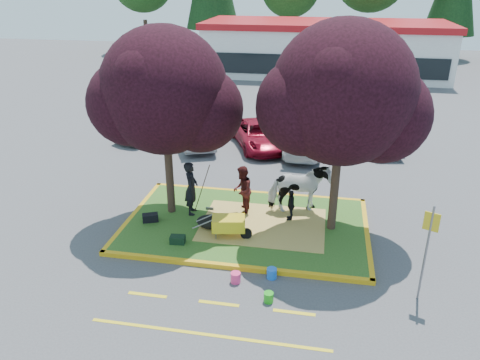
% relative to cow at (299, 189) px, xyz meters
% --- Properties ---
extents(ground, '(90.00, 90.00, 0.00)m').
position_rel_cow_xyz_m(ground, '(-1.70, -1.18, -1.05)').
color(ground, '#424244').
rests_on(ground, ground).
extents(median_island, '(8.00, 5.00, 0.15)m').
position_rel_cow_xyz_m(median_island, '(-1.70, -1.18, -0.98)').
color(median_island, '#28541A').
rests_on(median_island, ground).
extents(curb_near, '(8.30, 0.16, 0.15)m').
position_rel_cow_xyz_m(curb_near, '(-1.70, -3.76, -0.98)').
color(curb_near, gold).
rests_on(curb_near, ground).
extents(curb_far, '(8.30, 0.16, 0.15)m').
position_rel_cow_xyz_m(curb_far, '(-1.70, 1.40, -0.98)').
color(curb_far, gold).
rests_on(curb_far, ground).
extents(curb_left, '(0.16, 5.30, 0.15)m').
position_rel_cow_xyz_m(curb_left, '(-5.78, -1.18, -0.98)').
color(curb_left, gold).
rests_on(curb_left, ground).
extents(curb_right, '(0.16, 5.30, 0.15)m').
position_rel_cow_xyz_m(curb_right, '(2.38, -1.18, -0.98)').
color(curb_right, gold).
rests_on(curb_right, ground).
extents(straw_bedding, '(4.20, 3.00, 0.01)m').
position_rel_cow_xyz_m(straw_bedding, '(-1.10, -1.18, -0.90)').
color(straw_bedding, tan).
rests_on(straw_bedding, median_island).
extents(tree_purple_left, '(5.06, 4.20, 6.51)m').
position_rel_cow_xyz_m(tree_purple_left, '(-4.48, -0.80, 3.31)').
color(tree_purple_left, black).
rests_on(tree_purple_left, median_island).
extents(tree_purple_right, '(5.30, 4.40, 6.82)m').
position_rel_cow_xyz_m(tree_purple_right, '(1.22, -1.00, 3.51)').
color(tree_purple_right, black).
rests_on(tree_purple_right, median_island).
extents(fire_lane_stripe_a, '(1.10, 0.12, 0.01)m').
position_rel_cow_xyz_m(fire_lane_stripe_a, '(-3.70, -5.38, -1.05)').
color(fire_lane_stripe_a, yellow).
rests_on(fire_lane_stripe_a, ground).
extents(fire_lane_stripe_b, '(1.10, 0.12, 0.01)m').
position_rel_cow_xyz_m(fire_lane_stripe_b, '(-1.70, -5.38, -1.05)').
color(fire_lane_stripe_b, yellow).
rests_on(fire_lane_stripe_b, ground).
extents(fire_lane_stripe_c, '(1.10, 0.12, 0.01)m').
position_rel_cow_xyz_m(fire_lane_stripe_c, '(0.30, -5.38, -1.05)').
color(fire_lane_stripe_c, yellow).
rests_on(fire_lane_stripe_c, ground).
extents(fire_lane_long, '(6.00, 0.10, 0.01)m').
position_rel_cow_xyz_m(fire_lane_long, '(-1.70, -6.58, -1.05)').
color(fire_lane_long, yellow).
rests_on(fire_lane_long, ground).
extents(retail_building, '(20.40, 8.40, 4.40)m').
position_rel_cow_xyz_m(retail_building, '(0.30, 26.81, 1.20)').
color(retail_building, silver).
rests_on(retail_building, ground).
extents(cow, '(2.33, 1.61, 1.80)m').
position_rel_cow_xyz_m(cow, '(0.00, 0.00, 0.00)').
color(cow, white).
rests_on(cow, median_island).
extents(calf, '(1.24, 0.92, 0.48)m').
position_rel_cow_xyz_m(calf, '(-2.74, -1.74, -0.66)').
color(calf, black).
rests_on(calf, median_island).
extents(handler, '(0.56, 0.77, 1.94)m').
position_rel_cow_xyz_m(handler, '(-3.73, -0.77, 0.07)').
color(handler, black).
rests_on(handler, median_island).
extents(visitor_a, '(0.69, 0.87, 1.77)m').
position_rel_cow_xyz_m(visitor_a, '(-1.97, -0.43, -0.02)').
color(visitor_a, '#411412').
rests_on(visitor_a, median_island).
extents(visitor_b, '(0.35, 0.68, 1.12)m').
position_rel_cow_xyz_m(visitor_b, '(-0.22, -0.63, -0.34)').
color(visitor_b, black).
rests_on(visitor_b, median_island).
extents(wheelbarrow, '(1.91, 0.82, 0.72)m').
position_rel_cow_xyz_m(wheelbarrow, '(-2.08, -2.21, -0.41)').
color(wheelbarrow, black).
rests_on(wheelbarrow, median_island).
extents(gear_bag_dark, '(0.61, 0.48, 0.27)m').
position_rel_cow_xyz_m(gear_bag_dark, '(-4.99, -1.66, -0.76)').
color(gear_bag_dark, black).
rests_on(gear_bag_dark, median_island).
extents(gear_bag_green, '(0.49, 0.33, 0.25)m').
position_rel_cow_xyz_m(gear_bag_green, '(-3.62, -2.87, -0.78)').
color(gear_bag_green, black).
rests_on(gear_bag_green, median_island).
extents(sign_post, '(0.37, 0.18, 2.79)m').
position_rel_cow_xyz_m(sign_post, '(3.53, -4.16, 0.69)').
color(sign_post, slate).
rests_on(sign_post, ground).
extents(bucket_green, '(0.31, 0.31, 0.28)m').
position_rel_cow_xyz_m(bucket_green, '(-0.42, -5.06, -0.91)').
color(bucket_green, '#1C9F18').
rests_on(bucket_green, ground).
extents(bucket_pink, '(0.32, 0.32, 0.31)m').
position_rel_cow_xyz_m(bucket_pink, '(-1.44, -4.37, -0.90)').
color(bucket_pink, '#EF3571').
rests_on(bucket_pink, ground).
extents(bucket_blue, '(0.38, 0.38, 0.31)m').
position_rel_cow_xyz_m(bucket_blue, '(-0.46, -3.98, -0.90)').
color(bucket_blue, blue).
rests_on(bucket_blue, ground).
extents(car_black, '(3.38, 5.02, 1.59)m').
position_rel_cow_xyz_m(car_black, '(-8.36, 7.75, -0.26)').
color(car_black, black).
rests_on(car_black, ground).
extents(car_silver, '(3.05, 4.74, 1.47)m').
position_rel_cow_xyz_m(car_silver, '(-5.66, 6.88, -0.31)').
color(car_silver, '#97989E').
rests_on(car_silver, ground).
extents(car_red, '(3.81, 5.11, 1.29)m').
position_rel_cow_xyz_m(car_red, '(-2.45, 7.05, -0.41)').
color(car_red, maroon).
rests_on(car_red, ground).
extents(car_white, '(1.99, 4.53, 1.30)m').
position_rel_cow_xyz_m(car_white, '(-0.14, 6.61, -0.40)').
color(car_white, silver).
rests_on(car_white, ground).
extents(car_grey, '(1.94, 3.92, 1.23)m').
position_rel_cow_xyz_m(car_grey, '(3.57, 7.77, -0.43)').
color(car_grey, slate).
rests_on(car_grey, ground).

